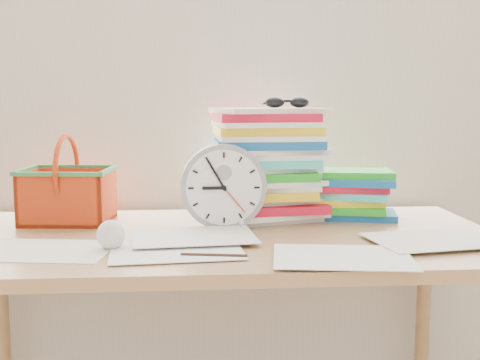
{
  "coord_description": "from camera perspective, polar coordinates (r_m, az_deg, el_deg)",
  "views": [
    {
      "loc": [
        -0.06,
        0.12,
        1.09
      ],
      "look_at": [
        0.05,
        1.6,
        0.89
      ],
      "focal_mm": 45.0,
      "sensor_mm": 36.0,
      "label": 1
    }
  ],
  "objects": [
    {
      "name": "pen",
      "position": [
        1.3,
        -2.48,
        -7.18
      ],
      "size": [
        0.14,
        0.03,
        0.01
      ],
      "primitive_type": "cylinder",
      "rotation": [
        0.0,
        1.57,
        -0.17
      ],
      "color": "black",
      "rests_on": "desk"
    },
    {
      "name": "sunglasses",
      "position": [
        1.68,
        4.49,
        7.36
      ],
      "size": [
        0.14,
        0.12,
        0.03
      ],
      "primitive_type": null,
      "rotation": [
        0.0,
        0.0,
        -0.0
      ],
      "color": "black",
      "rests_on": "paper_stack"
    },
    {
      "name": "scattered_papers",
      "position": [
        1.52,
        -1.75,
        -4.96
      ],
      "size": [
        1.26,
        0.42,
        0.02
      ],
      "primitive_type": null,
      "color": "white",
      "rests_on": "desk"
    },
    {
      "name": "crumpled_ball",
      "position": [
        1.4,
        -12.17,
        -5.07
      ],
      "size": [
        0.07,
        0.07,
        0.07
      ],
      "primitive_type": "sphere",
      "color": "white",
      "rests_on": "desk"
    },
    {
      "name": "book_stack",
      "position": [
        1.75,
        10.63,
        -1.31
      ],
      "size": [
        0.26,
        0.22,
        0.14
      ],
      "primitive_type": null,
      "rotation": [
        0.0,
        0.0,
        -0.17
      ],
      "color": "white",
      "rests_on": "desk"
    },
    {
      "name": "desk",
      "position": [
        1.54,
        -1.74,
        -7.9
      ],
      "size": [
        1.4,
        0.7,
        0.75
      ],
      "color": "#9F774A",
      "rests_on": "ground"
    },
    {
      "name": "curtain",
      "position": [
        1.87,
        -2.34,
        14.18
      ],
      "size": [
        2.4,
        0.01,
        2.5
      ],
      "primitive_type": "cube",
      "color": "silver",
      "rests_on": "room_shell"
    },
    {
      "name": "clock",
      "position": [
        1.57,
        -1.57,
        -0.61
      ],
      "size": [
        0.22,
        0.04,
        0.22
      ],
      "primitive_type": "cylinder",
      "rotation": [
        1.57,
        0.0,
        0.0
      ],
      "color": "gray",
      "rests_on": "desk"
    },
    {
      "name": "paper_stack",
      "position": [
        1.71,
        2.57,
        1.57
      ],
      "size": [
        0.36,
        0.31,
        0.31
      ],
      "primitive_type": null,
      "rotation": [
        0.0,
        0.0,
        0.18
      ],
      "color": "white",
      "rests_on": "desk"
    },
    {
      "name": "basket",
      "position": [
        1.72,
        -16.06,
        0.05
      ],
      "size": [
        0.26,
        0.21,
        0.24
      ],
      "primitive_type": null,
      "rotation": [
        0.0,
        0.0,
        -0.1
      ],
      "color": "#E54616",
      "rests_on": "desk"
    }
  ]
}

